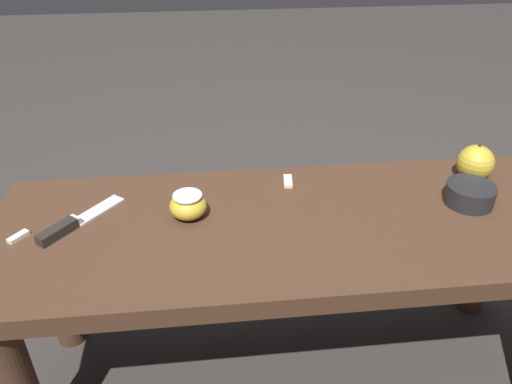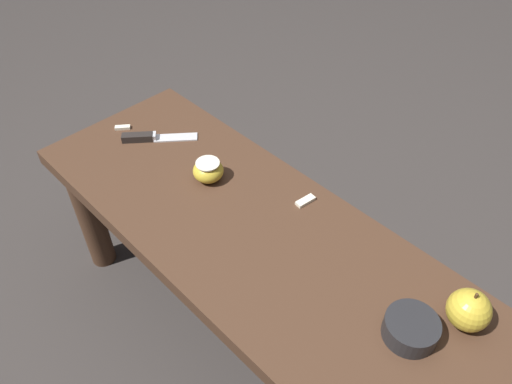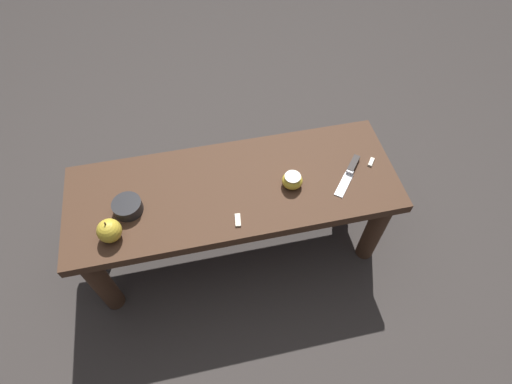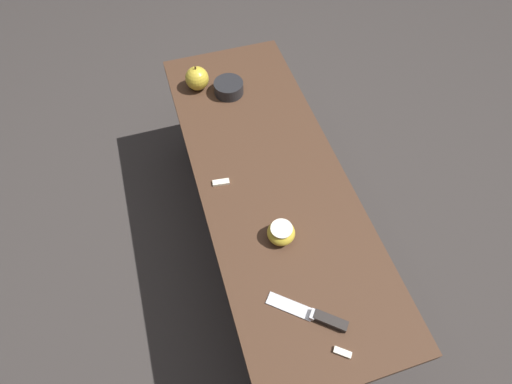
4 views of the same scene
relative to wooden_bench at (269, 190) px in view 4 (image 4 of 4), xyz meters
The scene contains 8 objects.
ground_plane 0.36m from the wooden_bench, ahead, with size 8.00×8.00×0.00m, color #383330.
wooden_bench is the anchor object (origin of this frame).
knife 0.45m from the wooden_bench, behind, with size 0.15×0.17×0.02m.
apple_whole 0.47m from the wooden_bench, 15.79° to the left, with size 0.08×0.08×0.09m.
apple_cut 0.24m from the wooden_bench, 169.64° to the left, with size 0.08×0.08×0.05m.
apple_slice_near_knife 0.17m from the wooden_bench, 85.60° to the left, with size 0.02×0.05×0.01m.
apple_slice_center 0.54m from the wooden_bench, behind, with size 0.04×0.04×0.01m.
bowl 0.39m from the wooden_bench, ahead, with size 0.10×0.10×0.04m.
Camera 4 is at (-0.66, 0.25, 1.41)m, focal length 28.00 mm.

